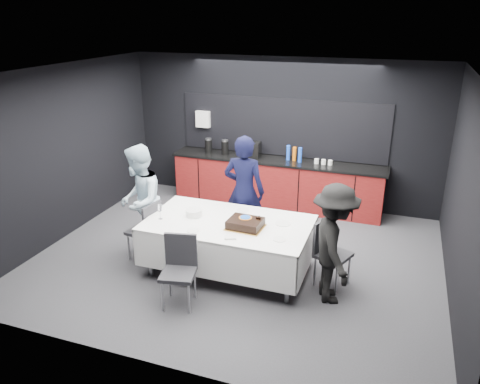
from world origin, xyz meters
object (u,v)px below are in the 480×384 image
cake_assembly (245,224)px  person_right (334,244)px  chair_right (328,248)px  chair_left (147,227)px  party_table (228,231)px  champagne_flute (160,209)px  plate_stack (194,213)px  person_left (140,201)px  chair_near (179,265)px  person_center (244,191)px

cake_assembly → person_right: 1.24m
chair_right → cake_assembly: bearing=-167.0°
chair_left → party_table: bearing=3.6°
chair_left → champagne_flute: bearing=-24.8°
champagne_flute → person_right: bearing=0.1°
plate_stack → person_left: size_ratio=0.14×
person_left → party_table: bearing=68.8°
cake_assembly → plate_stack: size_ratio=2.14×
chair_near → person_left: person_left is taller
cake_assembly → chair_right: size_ratio=0.55×
cake_assembly → chair_near: bearing=-125.7°
person_center → person_right: (1.59, -1.12, -0.11)m
person_left → plate_stack: bearing=68.7°
person_left → person_center: bearing=102.2°
chair_right → person_center: 1.69m
plate_stack → chair_left: size_ratio=0.26×
cake_assembly → champagne_flute: 1.25m
chair_near → champagne_flute: bearing=132.1°
cake_assembly → person_left: bearing=174.5°
person_right → party_table: bearing=60.8°
plate_stack → person_center: (0.47, 0.87, 0.08)m
person_center → party_table: bearing=93.5°
chair_left → chair_near: size_ratio=1.00×
chair_left → cake_assembly: bearing=-0.6°
chair_left → chair_near: bearing=-41.8°
chair_left → chair_right: size_ratio=1.00×
plate_stack → champagne_flute: bearing=-148.4°
cake_assembly → champagne_flute: champagne_flute is taller
chair_right → person_center: bearing=153.5°
plate_stack → person_left: bearing=177.2°
plate_stack → champagne_flute: champagne_flute is taller
cake_assembly → person_center: bearing=109.9°
cake_assembly → chair_left: 1.59m
cake_assembly → champagne_flute: (-1.24, -0.13, 0.10)m
chair_left → person_center: (1.20, 0.97, 0.37)m
plate_stack → champagne_flute: (-0.41, -0.25, 0.11)m
person_center → person_left: size_ratio=1.04×
party_table → plate_stack: bearing=177.3°
chair_near → person_left: size_ratio=0.53×
cake_assembly → person_left: (-1.75, 0.17, 0.03)m
chair_left → person_center: bearing=39.1°
cake_assembly → person_center: person_center is taller
party_table → person_right: 1.54m
cake_assembly → chair_near: cake_assembly is taller
chair_left → person_left: bearing=141.3°
plate_stack → chair_near: bearing=-76.7°
chair_left → person_center: 1.59m
cake_assembly → person_right: (1.23, -0.13, -0.04)m
chair_left → person_center: size_ratio=0.51×
chair_near → person_center: (0.24, 1.83, 0.37)m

